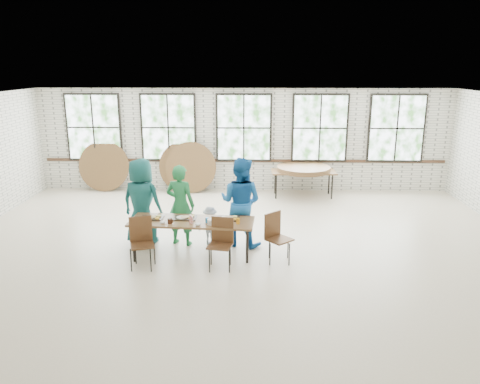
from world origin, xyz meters
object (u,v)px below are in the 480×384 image
(chair_near_right, at_px, (221,239))
(chair_near_left, at_px, (142,238))
(dining_table, at_px, (192,223))
(storage_table, at_px, (303,173))

(chair_near_right, bearing_deg, chair_near_left, -167.89)
(dining_table, relative_size, chair_near_right, 2.58)
(dining_table, xyz_separation_m, chair_near_right, (0.60, -0.48, -0.13))
(dining_table, bearing_deg, storage_table, 63.25)
(chair_near_left, bearing_deg, chair_near_right, -17.60)
(storage_table, bearing_deg, dining_table, -122.58)
(chair_near_right, height_order, storage_table, chair_near_right)
(dining_table, bearing_deg, chair_near_right, -34.57)
(chair_near_left, relative_size, storage_table, 0.52)
(chair_near_right, relative_size, storage_table, 0.52)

